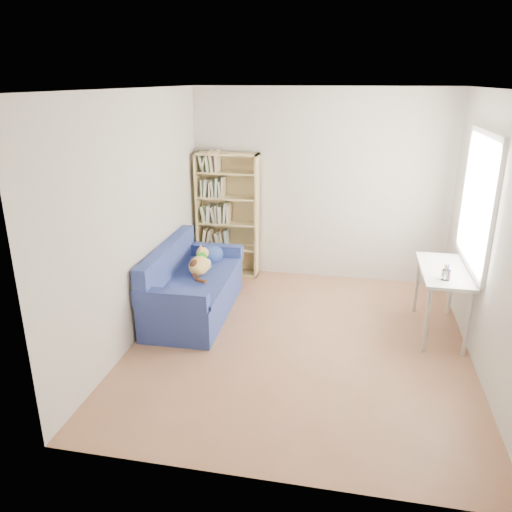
{
  "coord_description": "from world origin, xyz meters",
  "views": [
    {
      "loc": [
        0.47,
        -4.76,
        2.69
      ],
      "look_at": [
        -0.54,
        0.3,
        0.85
      ],
      "focal_mm": 35.0,
      "sensor_mm": 36.0,
      "label": 1
    }
  ],
  "objects": [
    {
      "name": "desk",
      "position": [
        1.48,
        0.56,
        0.66
      ],
      "size": [
        0.49,
        1.08,
        0.75
      ],
      "color": "silver",
      "rests_on": "ground"
    },
    {
      "name": "room_shell",
      "position": [
        0.1,
        0.03,
        1.64
      ],
      "size": [
        3.54,
        4.04,
        2.62
      ],
      "color": "silver",
      "rests_on": "ground"
    },
    {
      "name": "ground",
      "position": [
        0.0,
        0.0,
        0.0
      ],
      "size": [
        4.0,
        4.0,
        0.0
      ],
      "primitive_type": "plane",
      "color": "#8F5D40",
      "rests_on": "ground"
    },
    {
      "name": "pen_cup",
      "position": [
        1.44,
        0.24,
        0.81
      ],
      "size": [
        0.09,
        0.09,
        0.17
      ],
      "color": "white",
      "rests_on": "desk"
    },
    {
      "name": "bookshelf",
      "position": [
        -1.25,
        1.85,
        0.81
      ],
      "size": [
        0.87,
        0.27,
        1.74
      ],
      "color": "tan",
      "rests_on": "ground"
    },
    {
      "name": "sofa",
      "position": [
        -1.36,
        0.51,
        0.32
      ],
      "size": [
        0.86,
        1.73,
        0.85
      ],
      "rotation": [
        0.0,
        0.0,
        0.02
      ],
      "color": "navy",
      "rests_on": "ground"
    }
  ]
}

